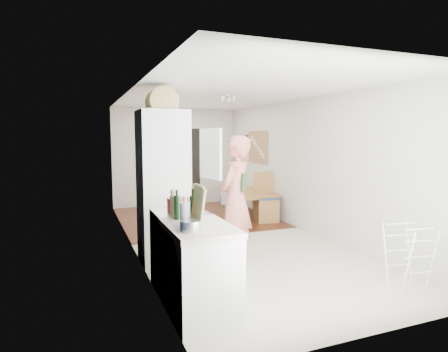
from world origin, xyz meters
TOP-DOWN VIEW (x-y plane):
  - room_shell at (0.00, 0.00)m, footprint 3.20×7.00m
  - floor at (0.00, 0.00)m, footprint 3.20×7.00m
  - wood_floor_overlay at (0.00, 1.85)m, footprint 3.20×3.30m
  - sage_wall_panel at (-1.59, -2.00)m, footprint 0.02×3.00m
  - tile_splashback at (-1.59, -2.55)m, footprint 0.02×1.90m
  - doorway_recess at (0.20, 3.48)m, footprint 0.90×0.04m
  - base_cabinet at (-1.30, -2.55)m, footprint 0.60×0.90m
  - worktop at (-1.30, -2.55)m, footprint 0.62×0.92m
  - range_cooker at (-1.30, -1.80)m, footprint 0.60×0.60m
  - cooker_top at (-1.30, -1.80)m, footprint 0.60×0.60m
  - fridge_housing at (-1.27, -0.78)m, footprint 0.66×0.66m
  - fridge_door at (-0.66, -1.08)m, footprint 0.14×0.56m
  - fridge_interior at (-0.96, -0.78)m, footprint 0.02×0.52m
  - pinboard at (1.58, 1.90)m, footprint 0.03×0.90m
  - pinboard_frame at (1.57, 1.90)m, footprint 0.00×0.94m
  - wall_sconce at (1.54, 2.55)m, footprint 0.18×0.18m
  - person at (-0.32, -1.16)m, footprint 0.91×0.91m
  - dining_table at (1.20, 1.50)m, footprint 0.93×1.47m
  - dining_chair at (1.27, 0.89)m, footprint 0.51×0.51m
  - stool at (0.55, 1.05)m, footprint 0.39×0.39m
  - grey_drape at (0.52, 1.02)m, footprint 0.53×0.53m
  - drying_rack at (1.20, -2.81)m, footprint 0.44×0.41m
  - bread_bin at (-1.28, -0.84)m, footprint 0.48×0.46m
  - red_casserole at (-1.32, -1.79)m, footprint 0.30×0.30m
  - steel_pan at (-1.44, -2.74)m, footprint 0.25×0.25m
  - held_bottle at (-0.25, -1.28)m, footprint 0.06×0.06m
  - bottle_a at (-1.32, -2.41)m, footprint 0.08×0.08m
  - bottle_b at (-1.44, -2.22)m, footprint 0.06×0.06m
  - bottle_c at (-1.45, -2.59)m, footprint 0.11×0.11m
  - pepper_mill_front at (-1.43, -2.02)m, footprint 0.08×0.08m
  - pepper_mill_back at (-1.46, -2.15)m, footprint 0.07×0.07m
  - chopping_boards at (-1.33, -2.57)m, footprint 0.10×0.30m

SIDE VIEW (x-z plane):
  - floor at x=0.00m, z-range -0.01..0.01m
  - wood_floor_overlay at x=0.00m, z-range 0.00..0.01m
  - stool at x=0.55m, z-range 0.00..0.44m
  - dining_table at x=1.20m, z-range 0.00..0.49m
  - drying_rack at x=1.20m, z-range 0.00..0.76m
  - base_cabinet at x=-1.30m, z-range 0.00..0.86m
  - range_cooker at x=-1.30m, z-range 0.00..0.88m
  - dining_chair at x=1.27m, z-range 0.00..1.04m
  - grey_drape at x=0.52m, z-range 0.44..0.63m
  - worktop at x=-1.30m, z-range 0.86..0.92m
  - cooker_top at x=-1.30m, z-range 0.88..0.92m
  - steel_pan at x=-1.44m, z-range 0.92..1.02m
  - red_casserole at x=-1.32m, z-range 0.92..1.08m
  - doorway_recess at x=0.20m, z-range 0.00..2.00m
  - pepper_mill_back at x=-1.46m, z-range 0.92..1.12m
  - pepper_mill_front at x=-1.43m, z-range 0.92..1.15m
  - bottle_c at x=-1.45m, z-range 0.92..1.16m
  - bottle_b at x=-1.44m, z-range 0.92..1.17m
  - bottle_a at x=-1.32m, z-range 0.92..1.20m
  - person at x=-0.32m, z-range 0.00..2.13m
  - fridge_housing at x=-1.27m, z-range 0.00..2.15m
  - chopping_boards at x=-1.33m, z-range 0.92..1.32m
  - held_bottle at x=-0.25m, z-range 1.01..1.28m
  - tile_splashback at x=-1.59m, z-range 0.90..1.40m
  - room_shell at x=0.00m, z-range 0.00..2.50m
  - fridge_door at x=-0.66m, z-range 1.20..1.90m
  - fridge_interior at x=-0.96m, z-range 1.22..1.88m
  - pinboard at x=1.58m, z-range 1.20..1.90m
  - pinboard_frame at x=1.57m, z-range 1.18..1.92m
  - wall_sconce at x=1.54m, z-range 1.67..1.83m
  - sage_wall_panel at x=-1.59m, z-range 1.20..2.50m
  - bread_bin at x=-1.28m, z-range 2.15..2.37m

